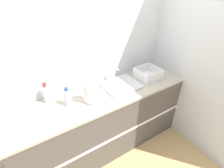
{
  "coord_description": "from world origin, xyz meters",
  "views": [
    {
      "loc": [
        -0.82,
        -1.2,
        2.18
      ],
      "look_at": [
        0.12,
        0.26,
        1.06
      ],
      "focal_mm": 28.0,
      "sensor_mm": 36.0,
      "label": 1
    }
  ],
  "objects": [
    {
      "name": "counter_cabinet",
      "position": [
        0.0,
        0.29,
        0.47
      ],
      "size": [
        2.26,
        0.61,
        0.94
      ],
      "color": "#514C47",
      "rests_on": "ground_plane"
    },
    {
      "name": "sink",
      "position": [
        0.29,
        0.32,
        0.95
      ],
      "size": [
        0.46,
        0.38,
        0.21
      ],
      "color": "silver",
      "rests_on": "counter_cabinet"
    },
    {
      "name": "bottle_clear",
      "position": [
        -0.41,
        0.32,
        1.04
      ],
      "size": [
        0.07,
        0.07,
        0.23
      ],
      "color": "silver",
      "rests_on": "counter_cabinet"
    },
    {
      "name": "dish_rack",
      "position": [
        0.73,
        0.3,
        0.99
      ],
      "size": [
        0.3,
        0.3,
        0.13
      ],
      "color": "white",
      "rests_on": "counter_cabinet"
    },
    {
      "name": "ground_plane",
      "position": [
        0.0,
        0.0,
        0.0
      ],
      "size": [
        12.0,
        12.0,
        0.0
      ],
      "primitive_type": "plane",
      "color": "tan"
    },
    {
      "name": "paper_towel_roll",
      "position": [
        -0.19,
        0.25,
        1.06
      ],
      "size": [
        0.12,
        0.12,
        0.24
      ],
      "color": "#4C4C51",
      "rests_on": "counter_cabinet"
    },
    {
      "name": "bottle_white_spray",
      "position": [
        -0.59,
        0.49,
        1.05
      ],
      "size": [
        0.07,
        0.07,
        0.25
      ],
      "color": "white",
      "rests_on": "counter_cabinet"
    },
    {
      "name": "wall_right",
      "position": [
        1.15,
        0.29,
        1.3
      ],
      "size": [
        0.06,
        2.59,
        2.6
      ],
      "color": "silver",
      "rests_on": "ground_plane"
    },
    {
      "name": "wall_back",
      "position": [
        0.0,
        0.62,
        1.3
      ],
      "size": [
        4.64,
        0.06,
        2.6
      ],
      "color": "silver",
      "rests_on": "ground_plane"
    }
  ]
}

